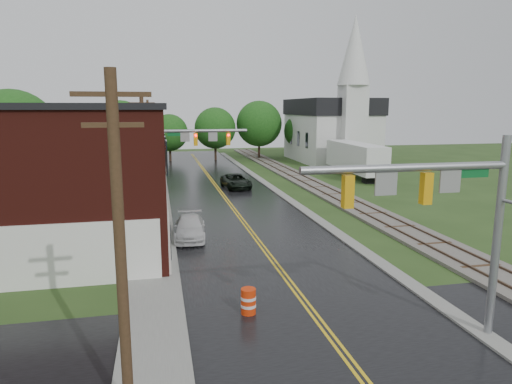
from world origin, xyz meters
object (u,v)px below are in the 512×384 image
object	(u,v)px
brick_building	(32,182)
traffic_signal_near	(445,203)
suv_dark	(236,181)
utility_pole_b	(144,156)
tree_left_b	(15,136)
utility_pole_a	(120,248)
tree_left_c	(80,142)
semi_trailer	(356,157)
church	(333,123)
pickup_white	(190,228)
traffic_signal_far	(187,146)
tree_left_e	(132,135)
utility_pole_c	(149,137)
construction_barrel	(248,301)

from	to	relation	value
brick_building	traffic_signal_near	distance (m)	20.60
suv_dark	traffic_signal_near	bearing A→B (deg)	-91.81
utility_pole_b	tree_left_b	xyz separation A→B (m)	(-11.05, 9.90, 1.00)
utility_pole_a	utility_pole_b	bearing A→B (deg)	90.00
utility_pole_a	tree_left_c	bearing A→B (deg)	100.02
semi_trailer	church	bearing A→B (deg)	78.55
utility_pole_a	pickup_white	world-z (taller)	utility_pole_a
traffic_signal_far	tree_left_e	bearing A→B (deg)	105.89
tree_left_e	tree_left_b	bearing A→B (deg)	-122.74
utility_pole_a	semi_trailer	bearing A→B (deg)	58.51
church	utility_pole_a	xyz separation A→B (m)	(-26.80, -53.74, -1.11)
traffic_signal_near	tree_left_b	bearing A→B (deg)	125.49
utility_pole_c	suv_dark	distance (m)	13.77
semi_trailer	brick_building	bearing A→B (deg)	-141.05
tree_left_c	pickup_white	xyz separation A→B (m)	(9.81, -23.09, -3.84)
utility_pole_c	suv_dark	xyz separation A→B (m)	(8.64, -9.95, -4.01)
church	utility_pole_b	xyz separation A→B (m)	(-26.80, -31.74, -1.11)
semi_trailer	construction_barrel	bearing A→B (deg)	-120.35
brick_building	church	distance (m)	50.58
tree_left_c	tree_left_e	bearing A→B (deg)	50.19
utility_pole_c	tree_left_c	distance (m)	8.16
utility_pole_b	construction_barrel	xyz separation A→B (m)	(4.27, -16.50, -4.19)
utility_pole_a	semi_trailer	distance (m)	45.58
tree_left_c	brick_building	bearing A→B (deg)	-86.86
traffic_signal_near	utility_pole_a	xyz separation A→B (m)	(-10.27, -2.00, -0.25)
utility_pole_b	construction_barrel	distance (m)	17.55
traffic_signal_near	utility_pole_c	xyz separation A→B (m)	(-10.27, 42.00, -0.25)
tree_left_b	suv_dark	world-z (taller)	tree_left_b
utility_pole_a	utility_pole_b	size ratio (longest dim) A/B	1.00
brick_building	semi_trailer	distance (m)	37.92
brick_building	traffic_signal_far	world-z (taller)	brick_building
traffic_signal_near	utility_pole_c	bearing A→B (deg)	103.74
brick_building	tree_left_c	xyz separation A→B (m)	(-1.36, 24.90, 0.36)
utility_pole_a	tree_left_b	xyz separation A→B (m)	(-11.05, 31.90, 1.00)
suv_dark	construction_barrel	bearing A→B (deg)	-103.42
tree_left_c	pickup_white	world-z (taller)	tree_left_c
brick_building	tree_left_b	world-z (taller)	tree_left_b
pickup_white	traffic_signal_far	bearing A→B (deg)	91.22
traffic_signal_far	suv_dark	distance (m)	9.80
utility_pole_c	church	bearing A→B (deg)	19.97
traffic_signal_near	tree_left_c	size ratio (longest dim) A/B	0.96
brick_building	church	xyz separation A→B (m)	(32.48, 38.74, 1.68)
suv_dark	utility_pole_b	bearing A→B (deg)	-130.37
tree_left_c	semi_trailer	size ratio (longest dim) A/B	0.60
suv_dark	utility_pole_a	bearing A→B (deg)	-108.96
tree_left_c	pickup_white	distance (m)	25.38
tree_left_b	pickup_white	bearing A→B (deg)	-47.54
tree_left_c	tree_left_e	size ratio (longest dim) A/B	0.94
traffic_signal_far	utility_pole_b	distance (m)	6.01
utility_pole_a	tree_left_b	world-z (taller)	tree_left_b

